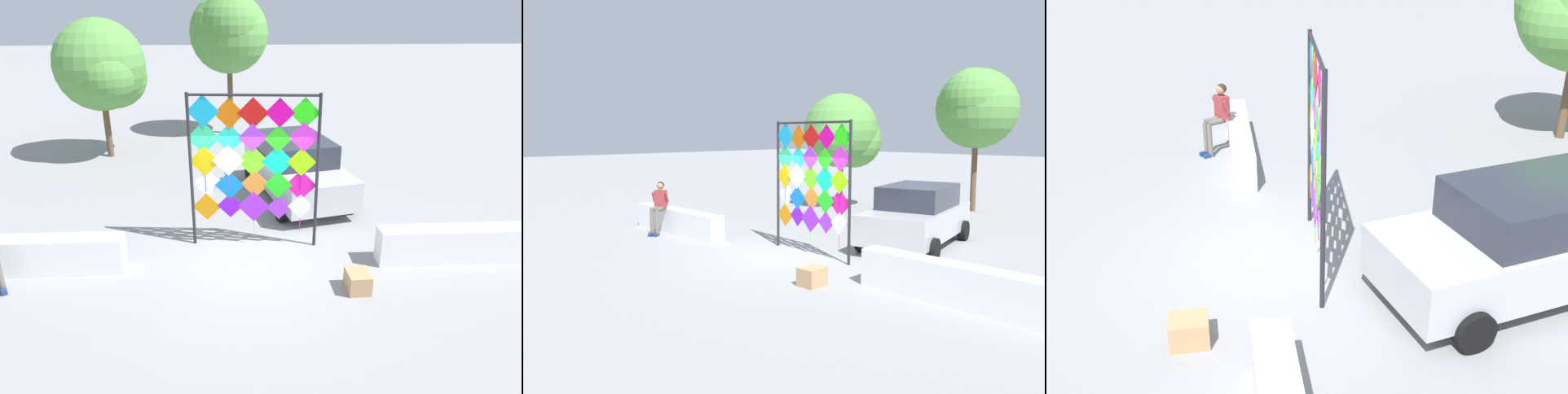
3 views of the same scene
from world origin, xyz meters
TOP-DOWN VIEW (x-y plane):
  - ground at (0.00, 0.00)m, footprint 120.00×120.00m
  - plaza_ledge_left at (-4.63, -0.28)m, footprint 4.07×0.47m
  - plaza_ledge_right at (4.63, -0.28)m, footprint 4.07×0.47m
  - kite_display_rack at (0.05, 0.67)m, footprint 2.76×0.31m
  - seated_vendor at (-4.96, -0.74)m, footprint 0.68×0.78m
  - parked_car at (1.36, 3.54)m, footprint 2.82×4.61m
  - cardboard_box_large at (1.94, -1.28)m, footprint 0.44×0.53m
  - tree_broadleaf at (-0.47, 10.48)m, footprint 3.09×3.15m
  - tree_palm_like at (-4.75, 7.65)m, footprint 3.11×3.13m

SIDE VIEW (x-z plane):
  - ground at x=0.00m, z-range 0.00..0.00m
  - cardboard_box_large at x=1.94m, z-range 0.00..0.38m
  - plaza_ledge_left at x=-4.63m, z-range 0.00..0.76m
  - plaza_ledge_right at x=4.63m, z-range 0.00..0.76m
  - parked_car at x=1.36m, z-range 0.01..1.68m
  - seated_vendor at x=-4.96m, z-range 0.15..1.76m
  - kite_display_rack at x=0.05m, z-range 0.29..3.69m
  - tree_palm_like at x=-4.75m, z-range 0.72..5.40m
  - tree_broadleaf at x=-0.47m, z-range 1.33..6.89m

